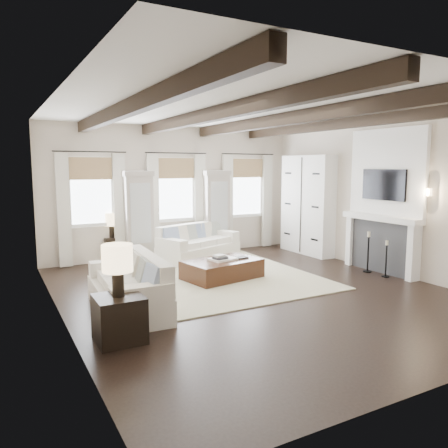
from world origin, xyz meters
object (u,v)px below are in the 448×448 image
ottoman (222,269)px  sofa_back (197,245)px  side_table_back (112,249)px  side_table_front (119,319)px  sofa_left (132,289)px

ottoman → sofa_back: bearing=70.0°
side_table_back → side_table_front: bearing=-103.1°
ottoman → side_table_back: (-1.51, 2.70, 0.09)m
ottoman → side_table_front: size_ratio=2.48×
ottoman → side_table_back: size_ratio=2.59×
sofa_back → side_table_front: size_ratio=3.68×
sofa_left → ottoman: bearing=25.4°
ottoman → side_table_front: bearing=-151.5°
sofa_left → ottoman: size_ratio=1.40×
side_table_front → sofa_back: bearing=53.5°
side_table_back → ottoman: bearing=-60.8°
sofa_back → sofa_left: bearing=-130.4°
side_table_front → side_table_back: 4.94m
side_table_back → sofa_left: bearing=-99.6°
sofa_back → side_table_front: sofa_back is taller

